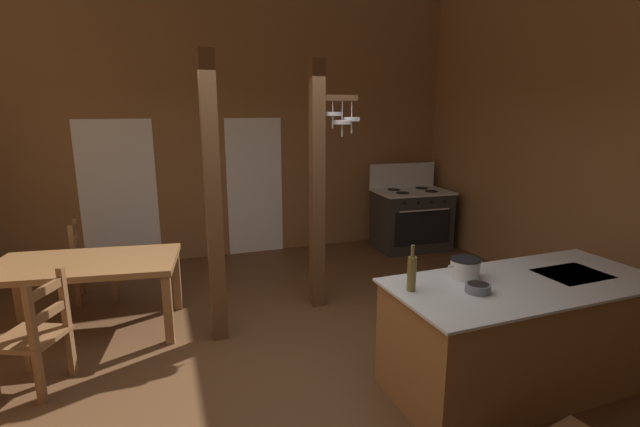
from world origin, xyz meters
TOP-DOWN VIEW (x-y plane):
  - ground_plane at (0.00, 0.00)m, footprint 7.72×7.77m
  - wall_back at (0.00, 3.56)m, footprint 7.72×0.14m
  - glazed_door_back_left at (-1.56, 3.48)m, footprint 1.00×0.01m
  - glazed_panel_back_right at (0.35, 3.48)m, footprint 0.84×0.01m
  - kitchen_island at (1.58, -0.72)m, footprint 2.18×1.01m
  - stove_range at (2.71, 2.86)m, footprint 1.18×0.87m
  - support_post_with_pot_rack at (0.61, 1.29)m, footprint 0.55×0.21m
  - support_post_center at (-0.57, 0.89)m, footprint 0.14×0.14m
  - dining_table at (-1.76, 1.44)m, footprint 1.81×1.14m
  - ladderback_chair_near_window at (-1.84, 2.32)m, footprint 0.45×0.45m
  - ladderback_chair_by_post at (-2.02, 0.52)m, footprint 0.58×0.58m
  - stockpot_on_counter at (1.18, -0.49)m, footprint 0.31×0.24m
  - mixing_bowl_on_counter at (1.08, -0.77)m, footprint 0.18×0.18m
  - bottle_tall_on_counter at (0.65, -0.58)m, footprint 0.07×0.07m

SIDE VIEW (x-z plane):
  - ground_plane at x=0.00m, z-range -0.10..0.00m
  - kitchen_island at x=1.58m, z-range 0.00..0.88m
  - ladderback_chair_near_window at x=-1.84m, z-range -0.02..0.93m
  - ladderback_chair_by_post at x=-2.02m, z-range -0.02..0.93m
  - stove_range at x=2.71m, z-range -0.18..1.14m
  - dining_table at x=-1.76m, z-range 0.28..1.02m
  - mixing_bowl_on_counter at x=1.08m, z-range 0.88..0.95m
  - stockpot_on_counter at x=1.18m, z-range 0.88..1.04m
  - bottle_tall_on_counter at x=0.65m, z-range 0.85..1.19m
  - glazed_door_back_left at x=-1.56m, z-range 0.00..2.05m
  - glazed_panel_back_right at x=0.35m, z-range 0.00..2.05m
  - support_post_center at x=-0.57m, z-range 0.00..2.68m
  - support_post_with_pot_rack at x=0.61m, z-range 0.09..2.78m
  - wall_back at x=0.00m, z-range 0.00..4.33m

